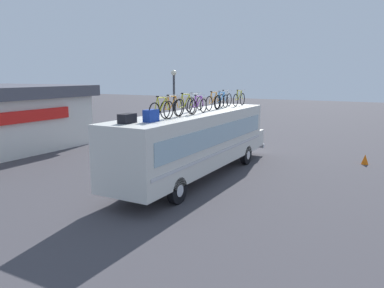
% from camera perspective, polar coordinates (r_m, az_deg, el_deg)
% --- Properties ---
extents(ground_plane, '(120.00, 120.00, 0.00)m').
position_cam_1_polar(ground_plane, '(17.93, 0.55, -5.20)').
color(ground_plane, '#423F44').
extents(bus, '(12.45, 2.50, 3.13)m').
position_cam_1_polar(bus, '(17.70, 0.86, 0.67)').
color(bus, silver).
rests_on(bus, ground).
extents(luggage_bag_1, '(0.66, 0.38, 0.34)m').
position_cam_1_polar(luggage_bag_1, '(13.61, -9.81, 3.84)').
color(luggage_bag_1, black).
rests_on(luggage_bag_1, bus).
extents(luggage_bag_2, '(0.62, 0.33, 0.45)m').
position_cam_1_polar(luggage_bag_2, '(13.91, -6.24, 4.29)').
color(luggage_bag_2, '#193899').
rests_on(luggage_bag_2, bus).
extents(rooftop_bicycle_1, '(1.68, 0.44, 0.94)m').
position_cam_1_polar(rooftop_bicycle_1, '(14.31, -4.64, 5.17)').
color(rooftop_bicycle_1, black).
rests_on(rooftop_bicycle_1, bus).
extents(rooftop_bicycle_2, '(1.70, 0.44, 0.94)m').
position_cam_1_polar(rooftop_bicycle_2, '(15.23, -3.10, 5.50)').
color(rooftop_bicycle_2, black).
rests_on(rooftop_bicycle_2, bus).
extents(rooftop_bicycle_3, '(1.75, 0.44, 0.98)m').
position_cam_1_polar(rooftop_bicycle_3, '(16.04, -0.99, 5.81)').
color(rooftop_bicycle_3, black).
rests_on(rooftop_bicycle_3, bus).
extents(rooftop_bicycle_4, '(1.61, 0.44, 0.86)m').
position_cam_1_polar(rooftop_bicycle_4, '(16.79, 0.96, 5.86)').
color(rooftop_bicycle_4, black).
rests_on(rooftop_bicycle_4, bus).
extents(rooftop_bicycle_5, '(1.75, 0.44, 0.90)m').
position_cam_1_polar(rooftop_bicycle_5, '(17.98, 0.39, 6.22)').
color(rooftop_bicycle_5, black).
rests_on(rooftop_bicycle_5, bus).
extents(rooftop_bicycle_6, '(1.72, 0.44, 0.94)m').
position_cam_1_polar(rooftop_bicycle_6, '(18.56, 3.30, 6.38)').
color(rooftop_bicycle_6, black).
rests_on(rooftop_bicycle_6, bus).
extents(rooftop_bicycle_7, '(1.75, 0.44, 0.92)m').
position_cam_1_polar(rooftop_bicycle_7, '(19.49, 4.47, 6.53)').
color(rooftop_bicycle_7, black).
rests_on(rooftop_bicycle_7, bus).
extents(rooftop_bicycle_8, '(1.71, 0.44, 0.93)m').
position_cam_1_polar(rooftop_bicycle_8, '(20.47, 5.07, 6.72)').
color(rooftop_bicycle_8, black).
rests_on(rooftop_bicycle_8, bus).
extents(rooftop_bicycle_9, '(1.70, 0.44, 0.92)m').
position_cam_1_polar(rooftop_bicycle_9, '(21.20, 7.15, 6.80)').
color(rooftop_bicycle_9, black).
rests_on(rooftop_bicycle_9, bus).
extents(traffic_cone, '(0.39, 0.39, 0.55)m').
position_cam_1_polar(traffic_cone, '(22.68, 24.77, -2.13)').
color(traffic_cone, orange).
rests_on(traffic_cone, ground).
extents(street_lamp, '(0.35, 0.35, 5.15)m').
position_cam_1_polar(street_lamp, '(24.53, -2.75, 6.65)').
color(street_lamp, '#38383D').
rests_on(street_lamp, ground).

